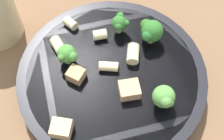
% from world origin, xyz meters
% --- Properties ---
extents(ground_plane, '(2.00, 2.00, 0.00)m').
position_xyz_m(ground_plane, '(0.00, 0.00, 0.00)').
color(ground_plane, brown).
extents(pasta_bowl, '(0.27, 0.27, 0.03)m').
position_xyz_m(pasta_bowl, '(0.00, 0.00, 0.02)').
color(pasta_bowl, black).
rests_on(pasta_bowl, ground_plane).
extents(broccoli_floret_0, '(0.03, 0.03, 0.03)m').
position_xyz_m(broccoli_floret_0, '(0.07, -0.01, 0.05)').
color(broccoli_floret_0, '#9EC175').
rests_on(broccoli_floret_0, pasta_bowl).
extents(broccoli_floret_1, '(0.04, 0.04, 0.04)m').
position_xyz_m(broccoli_floret_1, '(-0.05, -0.07, 0.06)').
color(broccoli_floret_1, '#93B766').
rests_on(broccoli_floret_1, pasta_bowl).
extents(broccoli_floret_2, '(0.02, 0.03, 0.03)m').
position_xyz_m(broccoli_floret_2, '(-0.00, -0.08, 0.05)').
color(broccoli_floret_2, '#93B766').
rests_on(broccoli_floret_2, pasta_bowl).
extents(broccoli_floret_3, '(0.03, 0.03, 0.04)m').
position_xyz_m(broccoli_floret_3, '(-0.07, 0.04, 0.06)').
color(broccoli_floret_3, '#93B766').
rests_on(broccoli_floret_3, pasta_bowl).
extents(rigatoni_0, '(0.02, 0.03, 0.02)m').
position_xyz_m(rigatoni_0, '(-0.03, -0.03, 0.04)').
color(rigatoni_0, beige).
rests_on(rigatoni_0, pasta_bowl).
extents(rigatoni_1, '(0.02, 0.02, 0.02)m').
position_xyz_m(rigatoni_1, '(0.03, -0.06, 0.04)').
color(rigatoni_1, beige).
rests_on(rigatoni_1, pasta_bowl).
extents(rigatoni_2, '(0.03, 0.02, 0.01)m').
position_xyz_m(rigatoni_2, '(0.01, -0.01, 0.04)').
color(rigatoni_2, beige).
rests_on(rigatoni_2, pasta_bowl).
extents(rigatoni_3, '(0.03, 0.03, 0.02)m').
position_xyz_m(rigatoni_3, '(0.08, -0.03, 0.04)').
color(rigatoni_3, beige).
rests_on(rigatoni_3, pasta_bowl).
extents(rigatoni_4, '(0.02, 0.02, 0.01)m').
position_xyz_m(rigatoni_4, '(0.08, -0.07, 0.04)').
color(rigatoni_4, beige).
rests_on(rigatoni_4, pasta_bowl).
extents(chicken_chunk_0, '(0.03, 0.03, 0.02)m').
position_xyz_m(chicken_chunk_0, '(-0.03, 0.03, 0.04)').
color(chicken_chunk_0, tan).
rests_on(chicken_chunk_0, pasta_bowl).
extents(chicken_chunk_1, '(0.03, 0.02, 0.02)m').
position_xyz_m(chicken_chunk_1, '(0.05, 0.09, 0.04)').
color(chicken_chunk_1, tan).
rests_on(chicken_chunk_1, pasta_bowl).
extents(chicken_chunk_2, '(0.03, 0.03, 0.02)m').
position_xyz_m(chicken_chunk_2, '(0.05, 0.01, 0.04)').
color(chicken_chunk_2, tan).
rests_on(chicken_chunk_2, pasta_bowl).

